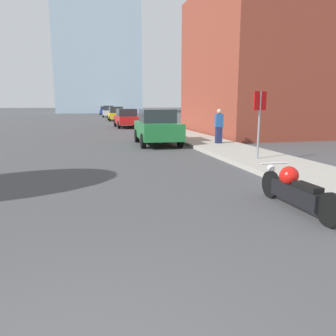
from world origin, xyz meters
The scene contains 10 objects.
sidewalk centered at (6.09, 40.00, 0.07)m, with size 2.46×240.00×0.15m.
brick_storefront centered at (12.63, 18.16, 4.55)m, with size 10.21×9.87×9.09m.
motorcycle centered at (4.01, 3.36, 0.38)m, with size 0.62×2.31×0.78m.
parked_car_green centered at (3.63, 13.83, 0.86)m, with size 2.03×4.13×1.71m.
parked_car_red centered at (3.65, 26.39, 0.79)m, with size 1.94×4.52×1.57m.
parked_car_yellow centered at (3.82, 38.46, 0.83)m, with size 1.87×4.57×1.68m.
parked_car_silver centered at (3.75, 50.75, 0.86)m, with size 2.10×4.53×1.76m.
parked_car_blue centered at (3.77, 62.19, 0.78)m, with size 2.04×4.57×1.57m.
stop_sign centered at (5.83, 8.02, 1.65)m, with size 0.57×0.26×2.20m.
pedestrian centered at (6.27, 12.46, 0.95)m, with size 0.36×0.22×1.58m.
Camera 1 is at (0.31, -1.79, 1.93)m, focal length 35.00 mm.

